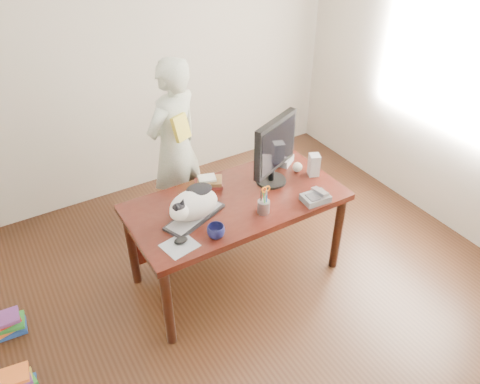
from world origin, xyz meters
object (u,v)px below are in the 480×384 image
coffee_mug (216,231)px  pen_cup (264,205)px  mouse (181,240)px  phone (316,197)px  book_pile_b (7,324)px  speaker (314,165)px  desk (231,210)px  cat (193,204)px  keyboard (195,217)px  calculator (279,159)px  baseball (297,167)px  person (175,147)px  monitor (275,148)px  book_stack (209,182)px

coffee_mug → pen_cup: bearing=8.4°
mouse → phone: 1.05m
mouse → book_pile_b: mouse is taller
speaker → book_pile_b: size_ratio=0.69×
desk → cat: cat is taller
keyboard → calculator: size_ratio=1.91×
mouse → baseball: bearing=3.5°
desk → calculator: size_ratio=6.18×
baseball → phone: bearing=-107.5°
keyboard → phone: (0.86, -0.27, 0.02)m
desk → coffee_mug: coffee_mug is taller
cat → pen_cup: 0.50m
coffee_mug → person: 1.20m
phone → desk: bearing=146.4°
monitor → person: bearing=95.2°
keyboard → monitor: (0.72, 0.09, 0.29)m
mouse → phone: size_ratio=0.51×
desk → speaker: size_ratio=9.00×
book_stack → book_pile_b: bearing=-157.9°
keyboard → coffee_mug: bearing=-104.8°
phone → person: person is taller
speaker → person: person is taller
phone → monitor: bearing=114.6°
person → desk: bearing=72.7°
desk → speaker: speaker is taller
keyboard → mouse: size_ratio=4.73×
pen_cup → cat: bearing=158.4°
coffee_mug → calculator: (0.90, 0.57, -0.02)m
book_pile_b → monitor: bearing=-8.2°
monitor → mouse: 1.00m
desk → book_stack: (-0.09, 0.19, 0.18)m
monitor → mouse: monitor is taller
keyboard → phone: size_ratio=2.41×
keyboard → baseball: 0.99m
desk → book_pile_b: desk is taller
speaker → person: 1.20m
coffee_mug → keyboard: bearing=97.3°
desk → calculator: 0.63m
mouse → book_stack: size_ratio=0.43×
cat → book_stack: size_ratio=1.76×
coffee_mug → book_stack: size_ratio=0.48×
book_stack → calculator: (0.66, 0.01, -0.00)m
desk → mouse: mouse is taller
keyboard → coffee_mug: coffee_mug is taller
cat → speaker: bearing=-20.8°
pen_cup → mouse: (-0.64, 0.00, -0.04)m
mouse → coffee_mug: 0.24m
phone → speaker: 0.36m
cat → mouse: cat is taller
pen_cup → mouse: pen_cup is taller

